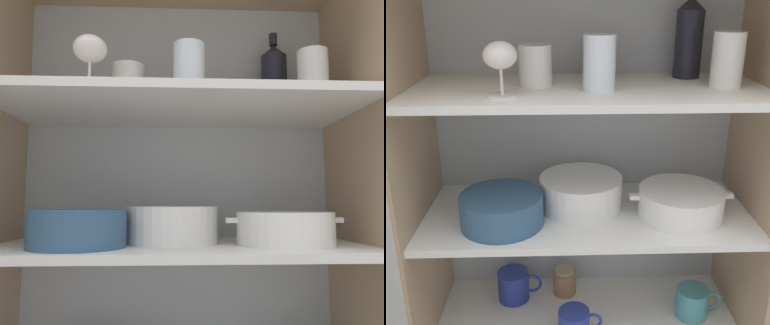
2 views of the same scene
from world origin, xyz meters
The scene contains 19 objects.
cupboard_back_panel centered at (0.00, 0.39, 0.71)m, with size 0.92×0.02×1.42m, color #B2B7BC.
cupboard_side_left centered at (-0.45, 0.19, 0.71)m, with size 0.02×0.42×1.42m, color tan.
cupboard_side_right centered at (0.45, 0.19, 0.71)m, with size 0.02×0.42×1.42m, color tan.
shelf_board_lower centered at (0.00, 0.19, 0.35)m, with size 0.89×0.38×0.02m, color white.
shelf_board_middle centered at (0.00, 0.19, 0.70)m, with size 0.89×0.38×0.02m, color white.
shelf_board_upper centered at (0.00, 0.19, 1.05)m, with size 0.89×0.38×0.02m, color white.
tumbler_glass_0 centered at (-0.13, 0.21, 1.11)m, with size 0.08×0.08×0.10m.
tumbler_glass_1 centered at (0.34, 0.17, 1.13)m, with size 0.08×0.08×0.13m.
tumbler_glass_2 centered at (0.04, 0.30, 1.11)m, with size 0.08×0.08×0.10m.
tumbler_glass_3 centered at (0.02, 0.14, 1.13)m, with size 0.08×0.08×0.13m.
wine_glass_0 centered at (-0.20, 0.08, 1.15)m, with size 0.08×0.08×0.12m.
wine_bottle centered at (0.28, 0.31, 1.17)m, with size 0.07×0.07×0.25m.
plate_stack_white centered at (-0.02, 0.22, 0.76)m, with size 0.23×0.23×0.09m.
mixing_bowl_large centered at (-0.23, 0.13, 0.76)m, with size 0.22×0.22×0.08m.
casserole_dish centered at (0.25, 0.16, 0.75)m, with size 0.28×0.23×0.08m.
coffee_mug_primary centered at (-0.23, 0.28, 0.41)m, with size 0.14×0.10×0.10m.
coffee_mug_extra_1 centered at (0.32, 0.18, 0.40)m, with size 0.14×0.10×0.09m.
coffee_mug_extra_2 centered at (-0.04, 0.11, 0.40)m, with size 0.13×0.09×0.08m.
storage_jar centered at (-0.07, 0.30, 0.40)m, with size 0.07×0.07×0.09m.
Camera 2 is at (-0.07, -0.92, 1.29)m, focal length 42.00 mm.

